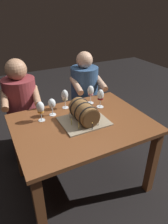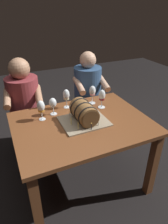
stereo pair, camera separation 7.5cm
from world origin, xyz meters
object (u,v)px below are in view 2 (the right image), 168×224
object	(u,v)px
person_seated_left	(26,113)
person_seated_right	(87,102)
dining_table	(82,133)
wine_glass_amber	(41,107)
barrel_cake	(84,113)
wine_glass_white	(66,96)
wine_glass_empty	(53,103)
wine_glass_rose	(92,92)
wine_glass_red	(102,96)

from	to	relation	value
person_seated_left	person_seated_right	size ratio (longest dim) A/B	1.01
dining_table	wine_glass_amber	world-z (taller)	wine_glass_amber
person_seated_left	barrel_cake	bearing A→B (deg)	-60.21
wine_glass_white	wine_glass_amber	xyz separation A→B (m)	(-0.28, -0.13, -0.01)
wine_glass_amber	wine_glass_empty	size ratio (longest dim) A/B	1.12
wine_glass_empty	wine_glass_rose	distance (m)	0.44
wine_glass_white	person_seated_right	world-z (taller)	person_seated_right
wine_glass_white	person_seated_left	size ratio (longest dim) A/B	0.16
wine_glass_white	wine_glass_amber	distance (m)	0.31
person_seated_right	person_seated_left	bearing A→B (deg)	179.99
barrel_cake	wine_glass_rose	distance (m)	0.39
barrel_cake	wine_glass_rose	xyz separation A→B (m)	(0.23, 0.30, 0.05)
dining_table	wine_glass_amber	size ratio (longest dim) A/B	6.36
dining_table	wine_glass_white	bearing A→B (deg)	94.75
wine_glass_white	wine_glass_red	size ratio (longest dim) A/B	1.02
wine_glass_empty	person_seated_left	distance (m)	0.59
dining_table	wine_glass_empty	size ratio (longest dim) A/B	7.15
wine_glass_rose	person_seated_right	world-z (taller)	person_seated_right
dining_table	person_seated_right	size ratio (longest dim) A/B	1.02
wine_glass_amber	person_seated_right	distance (m)	0.92
dining_table	person_seated_left	xyz separation A→B (m)	(-0.39, 0.71, -0.06)
person_seated_right	wine_glass_rose	bearing A→B (deg)	-108.79
dining_table	barrel_cake	size ratio (longest dim) A/B	2.94
wine_glass_amber	wine_glass_red	size ratio (longest dim) A/B	0.99
wine_glass_rose	person_seated_left	world-z (taller)	person_seated_left
wine_glass_white	wine_glass_empty	size ratio (longest dim) A/B	1.16
dining_table	wine_glass_amber	xyz separation A→B (m)	(-0.31, 0.19, 0.24)
barrel_cake	wine_glass_amber	size ratio (longest dim) A/B	2.16
barrel_cake	person_seated_left	size ratio (longest dim) A/B	0.34
wine_glass_rose	wine_glass_amber	bearing A→B (deg)	-168.93
wine_glass_white	person_seated_right	bearing A→B (deg)	42.82
barrel_cake	wine_glass_red	xyz separation A→B (m)	(0.28, 0.18, 0.04)
wine_glass_red	person_seated_left	xyz separation A→B (m)	(-0.68, 0.53, -0.31)
wine_glass_white	wine_glass_empty	bearing A→B (deg)	-153.79
wine_glass_rose	person_seated_left	distance (m)	0.82
wine_glass_white	wine_glass_empty	xyz separation A→B (m)	(-0.16, -0.08, -0.01)
wine_glass_white	person_seated_right	size ratio (longest dim) A/B	0.16
wine_glass_empty	person_seated_left	bearing A→B (deg)	113.34
wine_glass_white	person_seated_left	distance (m)	0.61
wine_glass_red	dining_table	bearing A→B (deg)	-148.66
dining_table	barrel_cake	world-z (taller)	barrel_cake
wine_glass_empty	person_seated_right	world-z (taller)	person_seated_right
wine_glass_white	wine_glass_amber	size ratio (longest dim) A/B	1.03
wine_glass_red	person_seated_left	bearing A→B (deg)	142.23
wine_glass_amber	person_seated_right	world-z (taller)	person_seated_right
wine_glass_red	wine_glass_amber	bearing A→B (deg)	178.70
wine_glass_red	barrel_cake	bearing A→B (deg)	-146.68
wine_glass_white	wine_glass_red	bearing A→B (deg)	-24.24
wine_glass_rose	wine_glass_white	bearing A→B (deg)	175.70
wine_glass_amber	wine_glass_white	bearing A→B (deg)	24.69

